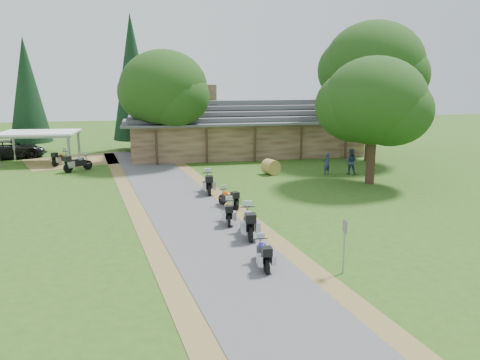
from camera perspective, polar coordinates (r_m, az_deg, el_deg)
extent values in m
plane|color=#2E5016|center=(19.20, -2.34, -8.70)|extent=(120.00, 120.00, 0.00)
plane|color=#4B4B4E|center=(22.88, -5.19, -5.20)|extent=(51.95, 51.95, 0.00)
imported|color=black|center=(44.91, -26.29, 3.86)|extent=(4.27, 6.58, 2.33)
imported|color=#2F3B57|center=(34.16, 10.51, 2.22)|extent=(0.62, 0.52, 1.90)
imported|color=#2F3B57|center=(34.66, 13.35, 2.47)|extent=(0.75, 0.68, 2.18)
cylinder|color=olive|center=(33.80, 3.78, 1.60)|extent=(1.35, 1.30, 1.09)
cone|color=black|center=(45.60, -12.93, 11.44)|extent=(4.06, 4.06, 12.62)
cone|color=black|center=(47.30, -24.47, 9.36)|extent=(3.71, 3.71, 10.44)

